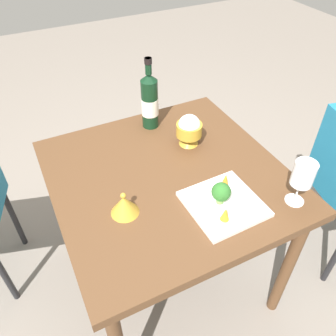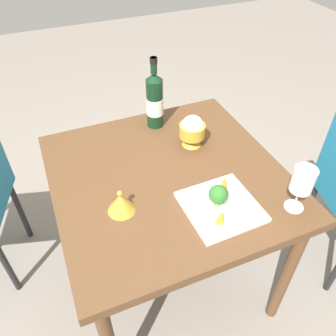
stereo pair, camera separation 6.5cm
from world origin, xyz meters
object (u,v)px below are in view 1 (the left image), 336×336
rice_bowl_lid (124,205)px  carrot_garnish_left (225,214)px  broccoli_floret (221,192)px  serving_plate (224,204)px  wine_glass (303,175)px  rice_bowl (189,129)px  wine_bottle (150,101)px  carrot_garnish_right (225,181)px

rice_bowl_lid → carrot_garnish_left: bearing=-123.8°
broccoli_floret → serving_plate: bearing=-123.6°
serving_plate → carrot_garnish_left: bearing=148.4°
wine_glass → rice_bowl: (0.47, 0.18, -0.05)m
rice_bowl → serving_plate: size_ratio=0.55×
wine_bottle → rice_bowl: wine_bottle is taller
rice_bowl_lid → rice_bowl: bearing=-57.5°
serving_plate → rice_bowl_lid: bearing=68.8°
broccoli_floret → carrot_garnish_right: size_ratio=1.32×
rice_bowl → carrot_garnish_left: bearing=166.6°
wine_glass → rice_bowl_lid: (0.22, 0.57, -0.09)m
wine_bottle → rice_bowl_lid: wine_bottle is taller
rice_bowl_lid → wine_bottle: bearing=-33.7°
serving_plate → broccoli_floret: broccoli_floret is taller
wine_bottle → wine_glass: (-0.67, -0.27, -0.00)m
wine_glass → broccoli_floret: (0.10, 0.25, -0.06)m
rice_bowl_lid → wine_glass: bearing=-111.3°
serving_plate → carrot_garnish_right: (0.07, -0.05, 0.04)m
rice_bowl_lid → carrot_garnish_left: 0.34m
serving_plate → carrot_garnish_left: 0.08m
wine_glass → rice_bowl: wine_glass is taller
wine_glass → wine_bottle: bearing=21.9°
serving_plate → wine_glass: bearing=-111.4°
wine_bottle → serving_plate: 0.59m
rice_bowl → carrot_garnish_left: rice_bowl is taller
wine_bottle → carrot_garnish_left: 0.65m
wine_bottle → serving_plate: size_ratio=1.28×
serving_plate → carrot_garnish_right: bearing=-34.7°
wine_bottle → broccoli_floret: bearing=-178.5°
broccoli_floret → carrot_garnish_right: broccoli_floret is taller
rice_bowl → serving_plate: rice_bowl is taller
wine_glass → carrot_garnish_right: size_ratio=2.75×
rice_bowl_lid → serving_plate: bearing=-111.2°
rice_bowl → carrot_garnish_right: (-0.31, 0.02, -0.03)m
wine_bottle → rice_bowl: 0.23m
wine_bottle → carrot_garnish_left: bearing=178.8°
wine_bottle → broccoli_floret: (-0.57, -0.01, -0.06)m
serving_plate → broccoli_floret: bearing=56.4°
rice_bowl_lid → serving_plate: (-0.13, -0.33, -0.03)m
carrot_garnish_left → carrot_garnish_right: (0.13, -0.09, 0.01)m
serving_plate → carrot_garnish_right: 0.09m
wine_bottle → carrot_garnish_right: (-0.51, -0.07, -0.08)m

